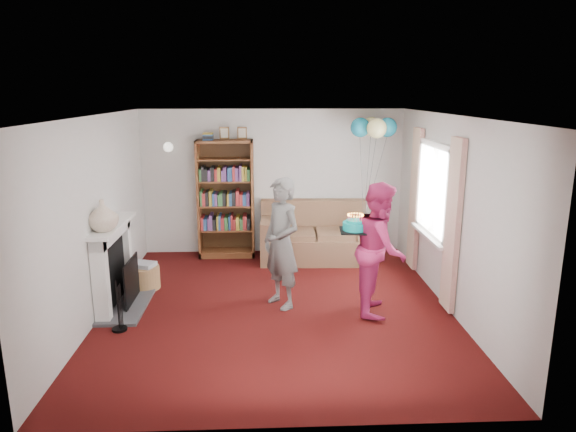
{
  "coord_description": "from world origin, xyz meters",
  "views": [
    {
      "loc": [
        -0.14,
        -6.31,
        2.79
      ],
      "look_at": [
        0.18,
        0.6,
        1.1
      ],
      "focal_mm": 32.0,
      "sensor_mm": 36.0,
      "label": 1
    }
  ],
  "objects_px": {
    "person_striped": "(282,243)",
    "person_magenta": "(380,248)",
    "birthday_cake": "(355,226)",
    "sofa": "(314,238)",
    "bookcase": "(226,200)"
  },
  "relations": [
    {
      "from": "sofa",
      "to": "person_magenta",
      "type": "height_order",
      "value": "person_magenta"
    },
    {
      "from": "bookcase",
      "to": "person_striped",
      "type": "bearing_deg",
      "value": -68.5
    },
    {
      "from": "bookcase",
      "to": "person_striped",
      "type": "xyz_separation_m",
      "value": [
        0.88,
        -2.22,
        -0.12
      ]
    },
    {
      "from": "person_magenta",
      "to": "birthday_cake",
      "type": "relative_size",
      "value": 4.55
    },
    {
      "from": "sofa",
      "to": "person_magenta",
      "type": "distance_m",
      "value": 2.36
    },
    {
      "from": "bookcase",
      "to": "person_magenta",
      "type": "distance_m",
      "value": 3.25
    },
    {
      "from": "person_striped",
      "to": "person_magenta",
      "type": "distance_m",
      "value": 1.27
    },
    {
      "from": "person_striped",
      "to": "birthday_cake",
      "type": "xyz_separation_m",
      "value": [
        0.92,
        -0.2,
        0.27
      ]
    },
    {
      "from": "sofa",
      "to": "person_magenta",
      "type": "relative_size",
      "value": 1.07
    },
    {
      "from": "person_magenta",
      "to": "person_striped",
      "type": "bearing_deg",
      "value": 91.54
    },
    {
      "from": "person_striped",
      "to": "birthday_cake",
      "type": "height_order",
      "value": "person_striped"
    },
    {
      "from": "bookcase",
      "to": "sofa",
      "type": "bearing_deg",
      "value": -8.65
    },
    {
      "from": "bookcase",
      "to": "person_magenta",
      "type": "xyz_separation_m",
      "value": [
        2.12,
        -2.46,
        -0.13
      ]
    },
    {
      "from": "bookcase",
      "to": "sofa",
      "type": "distance_m",
      "value": 1.64
    },
    {
      "from": "sofa",
      "to": "birthday_cake",
      "type": "xyz_separation_m",
      "value": [
        0.3,
        -2.19,
        0.78
      ]
    }
  ]
}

